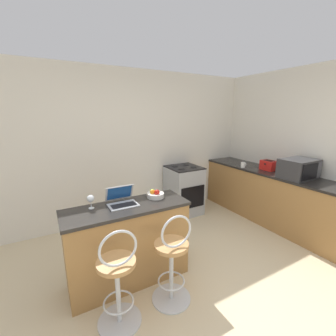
% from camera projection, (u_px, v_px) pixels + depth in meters
% --- Properties ---
extents(ground_plane, '(20.00, 20.00, 0.00)m').
position_uv_depth(ground_plane, '(211.00, 309.00, 2.21)').
color(ground_plane, beige).
extents(wall_back, '(12.00, 0.06, 2.60)m').
position_uv_depth(wall_back, '(126.00, 147.00, 3.91)').
color(wall_back, silver).
rests_on(wall_back, ground_plane).
extents(breakfast_bar, '(1.34, 0.49, 0.91)m').
position_uv_depth(breakfast_bar, '(128.00, 244.00, 2.51)').
color(breakfast_bar, '#9E703D').
rests_on(breakfast_bar, ground_plane).
extents(counter_right, '(0.62, 2.86, 0.91)m').
position_uv_depth(counter_right, '(274.00, 198.00, 3.88)').
color(counter_right, '#9E703D').
rests_on(counter_right, ground_plane).
extents(bar_stool_near, '(0.40, 0.40, 0.97)m').
position_uv_depth(bar_stool_near, '(118.00, 281.00, 1.95)').
color(bar_stool_near, silver).
rests_on(bar_stool_near, ground_plane).
extents(bar_stool_far, '(0.40, 0.40, 0.97)m').
position_uv_depth(bar_stool_far, '(172.00, 262.00, 2.21)').
color(bar_stool_far, silver).
rests_on(bar_stool_far, ground_plane).
extents(laptop, '(0.31, 0.27, 0.20)m').
position_uv_depth(laptop, '(122.00, 200.00, 2.44)').
color(laptop, '#B7BABF').
rests_on(laptop, breakfast_bar).
extents(microwave, '(0.54, 0.40, 0.30)m').
position_uv_depth(microwave, '(299.00, 169.00, 3.41)').
color(microwave, '#2D2D30').
rests_on(microwave, counter_right).
extents(toaster, '(0.21, 0.25, 0.17)m').
position_uv_depth(toaster, '(269.00, 165.00, 3.92)').
color(toaster, red).
rests_on(toaster, counter_right).
extents(stove_range, '(0.58, 0.61, 0.91)m').
position_uv_depth(stove_range, '(184.00, 190.00, 4.27)').
color(stove_range, '#9EA3A8').
rests_on(stove_range, ground_plane).
extents(mug_white, '(0.10, 0.08, 0.09)m').
position_uv_depth(mug_white, '(243.00, 165.00, 4.11)').
color(mug_white, white).
rests_on(mug_white, counter_right).
extents(wine_glass_short, '(0.07, 0.07, 0.15)m').
position_uv_depth(wine_glass_short, '(91.00, 199.00, 2.32)').
color(wine_glass_short, silver).
rests_on(wine_glass_short, breakfast_bar).
extents(fruit_bowl, '(0.20, 0.20, 0.11)m').
position_uv_depth(fruit_bowl, '(155.00, 194.00, 2.63)').
color(fruit_bowl, silver).
rests_on(fruit_bowl, breakfast_bar).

